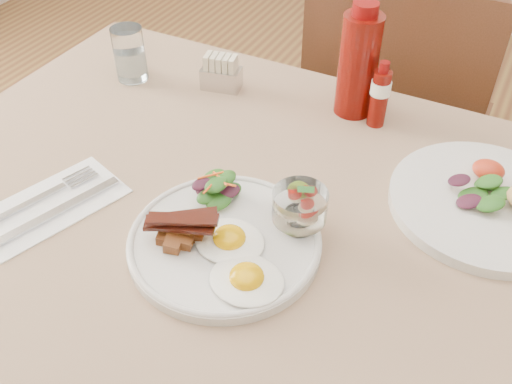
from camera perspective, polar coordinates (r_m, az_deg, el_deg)
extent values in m
cylinder|color=#522B19|center=(1.60, -11.21, 1.81)|extent=(0.06, 0.06, 0.71)
cube|color=#522B19|center=(0.88, 2.95, -4.20)|extent=(1.30, 0.85, 0.04)
cube|color=#9F7F62|center=(0.87, 3.00, -3.23)|extent=(1.33, 0.88, 0.00)
cylinder|color=#522B19|center=(1.66, 5.08, -1.74)|extent=(0.04, 0.04, 0.45)
cylinder|color=#522B19|center=(1.61, 16.97, -5.72)|extent=(0.04, 0.04, 0.45)
cylinder|color=#522B19|center=(1.92, 9.37, 4.83)|extent=(0.04, 0.04, 0.45)
cylinder|color=#522B19|center=(1.88, 19.67, 1.59)|extent=(0.04, 0.04, 0.45)
cube|color=#522B19|center=(1.61, 14.09, 6.43)|extent=(0.42, 0.42, 0.03)
cube|color=#522B19|center=(1.32, 13.27, 10.39)|extent=(0.42, 0.03, 0.46)
cylinder|color=silver|center=(0.83, -3.15, -5.04)|extent=(0.28, 0.28, 0.02)
ellipsoid|color=white|center=(0.76, -0.93, -8.76)|extent=(0.11, 0.10, 0.01)
ellipsoid|color=#EFA904|center=(0.76, -0.94, -8.46)|extent=(0.05, 0.05, 0.03)
ellipsoid|color=white|center=(0.81, -2.66, -4.89)|extent=(0.11, 0.10, 0.01)
ellipsoid|color=#EFA904|center=(0.81, -2.67, -4.58)|extent=(0.05, 0.05, 0.03)
cube|color=brown|center=(0.82, -7.73, -3.88)|extent=(0.02, 0.02, 0.02)
cube|color=brown|center=(0.81, -7.12, -4.85)|extent=(0.02, 0.02, 0.02)
cube|color=brown|center=(0.82, -9.17, -4.57)|extent=(0.02, 0.02, 0.02)
cube|color=brown|center=(0.82, -5.95, -4.22)|extent=(0.02, 0.02, 0.02)
cube|color=brown|center=(0.80, -8.29, -5.21)|extent=(0.02, 0.02, 0.02)
cube|color=brown|center=(0.83, -8.38, -3.43)|extent=(0.02, 0.02, 0.02)
cube|color=brown|center=(0.80, -7.16, -3.60)|extent=(0.02, 0.02, 0.02)
cube|color=brown|center=(0.81, -8.15, -3.64)|extent=(0.02, 0.02, 0.02)
cube|color=#43170B|center=(0.81, -7.69, -3.21)|extent=(0.10, 0.06, 0.01)
cube|color=#43170B|center=(0.80, -7.65, -3.40)|extent=(0.10, 0.05, 0.01)
cube|color=#43170B|center=(0.80, -7.44, -2.49)|extent=(0.10, 0.07, 0.01)
cube|color=#43170B|center=(0.79, -7.35, -2.70)|extent=(0.10, 0.05, 0.01)
ellipsoid|color=#1B4D14|center=(0.88, -3.98, -0.48)|extent=(0.05, 0.05, 0.01)
ellipsoid|color=#1B4D14|center=(0.88, -2.66, 0.12)|extent=(0.05, 0.04, 0.01)
ellipsoid|color=#391222|center=(0.89, -5.01, 0.39)|extent=(0.04, 0.04, 0.01)
ellipsoid|color=#1B4D14|center=(0.86, -3.72, -0.95)|extent=(0.05, 0.04, 0.01)
ellipsoid|color=#1B4D14|center=(0.86, -4.83, -0.43)|extent=(0.04, 0.04, 0.01)
ellipsoid|color=#391222|center=(0.86, -2.63, 0.06)|extent=(0.04, 0.03, 0.01)
ellipsoid|color=#1B4D14|center=(0.88, -4.17, 1.49)|extent=(0.05, 0.04, 0.01)
ellipsoid|color=#1B4D14|center=(0.87, -3.08, 1.46)|extent=(0.04, 0.04, 0.01)
ellipsoid|color=#391222|center=(0.86, -5.50, 0.79)|extent=(0.04, 0.03, 0.01)
ellipsoid|color=#1B4D14|center=(0.85, -4.00, 0.71)|extent=(0.04, 0.04, 0.01)
ellipsoid|color=#1B4D14|center=(0.86, -3.05, 1.32)|extent=(0.04, 0.03, 0.01)
cylinder|color=#FA5E1A|center=(0.86, -3.62, 1.36)|extent=(0.04, 0.02, 0.01)
cylinder|color=#FA5E1A|center=(0.87, -4.57, 1.67)|extent=(0.03, 0.03, 0.01)
cylinder|color=#FA5E1A|center=(0.85, -3.26, 0.87)|extent=(0.04, 0.01, 0.01)
cylinder|color=#FA5E1A|center=(0.85, -4.45, 0.72)|extent=(0.01, 0.04, 0.01)
cylinder|color=white|center=(0.83, 4.27, -3.36)|extent=(0.04, 0.04, 0.01)
cylinder|color=white|center=(0.83, 4.30, -2.83)|extent=(0.02, 0.02, 0.01)
cylinder|color=white|center=(0.81, 4.40, -1.36)|extent=(0.08, 0.08, 0.05)
cylinder|color=#FCE7B2|center=(0.82, 3.97, -1.25)|extent=(0.02, 0.02, 0.01)
cylinder|color=#FCE7B2|center=(0.80, 4.97, -2.20)|extent=(0.02, 0.02, 0.01)
cylinder|color=#FCE7B2|center=(0.82, 5.02, -0.93)|extent=(0.02, 0.02, 0.01)
cylinder|color=#86BA38|center=(0.81, 4.28, -0.03)|extent=(0.03, 0.03, 0.01)
cone|color=red|center=(0.79, 4.82, -1.17)|extent=(0.02, 0.02, 0.02)
cone|color=red|center=(0.79, 3.56, -0.13)|extent=(0.02, 0.02, 0.02)
cone|color=red|center=(0.80, 5.17, 0.29)|extent=(0.02, 0.02, 0.02)
ellipsoid|color=#2B752A|center=(0.78, 4.75, 0.27)|extent=(0.02, 0.01, 0.00)
ellipsoid|color=#2B752A|center=(0.78, 5.28, 0.25)|extent=(0.02, 0.01, 0.00)
cylinder|color=silver|center=(0.95, 21.95, -1.04)|extent=(0.30, 0.30, 0.02)
ellipsoid|color=#1B4D14|center=(0.94, 20.87, -0.33)|extent=(0.05, 0.05, 0.01)
ellipsoid|color=#1B4D14|center=(0.96, 22.15, 0.78)|extent=(0.05, 0.04, 0.01)
ellipsoid|color=#391222|center=(0.91, 20.55, -0.88)|extent=(0.05, 0.04, 0.01)
ellipsoid|color=#1B4D14|center=(0.91, 22.37, -1.09)|extent=(0.05, 0.05, 0.01)
ellipsoid|color=#1B4D14|center=(0.94, 23.51, -0.13)|extent=(0.04, 0.04, 0.01)
ellipsoid|color=#391222|center=(0.93, 19.65, 1.13)|extent=(0.04, 0.04, 0.01)
ellipsoid|color=#1B4D14|center=(0.94, 22.32, 0.97)|extent=(0.05, 0.04, 0.01)
ellipsoid|color=red|center=(0.97, 22.14, 1.83)|extent=(0.05, 0.04, 0.03)
cylinder|color=#5C0A05|center=(1.07, 10.16, 12.32)|extent=(0.08, 0.08, 0.19)
cylinder|color=#700706|center=(1.02, 10.90, 17.53)|extent=(0.05, 0.05, 0.02)
cylinder|color=#5C0A05|center=(1.06, 12.20, 9.11)|extent=(0.04, 0.04, 0.11)
cylinder|color=white|center=(1.05, 12.38, 10.15)|extent=(0.05, 0.05, 0.03)
cylinder|color=#700706|center=(1.03, 12.71, 12.07)|extent=(0.02, 0.02, 0.02)
cube|color=#B9B9BE|center=(1.16, -3.48, 11.28)|extent=(0.09, 0.06, 0.04)
cube|color=beige|center=(1.16, -4.78, 12.54)|extent=(0.02, 0.04, 0.05)
cube|color=beige|center=(1.16, -4.16, 12.47)|extent=(0.02, 0.04, 0.05)
cube|color=beige|center=(1.15, -3.53, 12.39)|extent=(0.02, 0.04, 0.05)
cube|color=beige|center=(1.15, -2.90, 12.32)|extent=(0.02, 0.04, 0.05)
cube|color=beige|center=(1.14, -2.26, 12.24)|extent=(0.02, 0.04, 0.05)
cylinder|color=white|center=(1.21, -12.53, 13.34)|extent=(0.06, 0.06, 0.11)
cylinder|color=silver|center=(1.22, -12.37, 12.40)|extent=(0.05, 0.05, 0.06)
cube|color=white|center=(0.95, -19.85, -1.25)|extent=(0.19, 0.25, 0.00)
cube|color=#B9B9BE|center=(0.93, -19.20, -1.80)|extent=(0.08, 0.21, 0.00)
cube|color=#B9B9BE|center=(0.95, -22.27, -1.32)|extent=(0.06, 0.14, 0.00)
cube|color=#B9B9BE|center=(0.99, -17.56, 1.79)|extent=(0.02, 0.05, 0.00)
cube|color=#B9B9BE|center=(0.98, -17.30, 1.55)|extent=(0.02, 0.05, 0.00)
cube|color=#B9B9BE|center=(0.98, -17.03, 1.31)|extent=(0.02, 0.05, 0.00)
cube|color=#B9B9BE|center=(0.97, -16.76, 1.06)|extent=(0.02, 0.05, 0.00)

